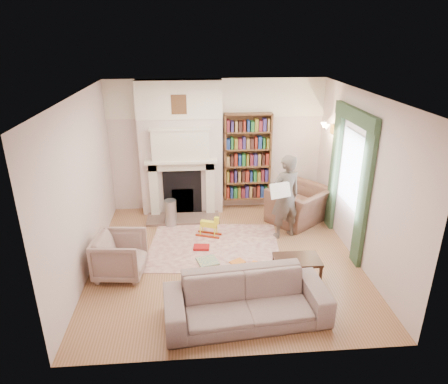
{
  "coord_description": "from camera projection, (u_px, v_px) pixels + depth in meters",
  "views": [
    {
      "loc": [
        -0.5,
        -5.97,
        3.69
      ],
      "look_at": [
        0.0,
        0.25,
        1.15
      ],
      "focal_mm": 32.0,
      "sensor_mm": 36.0,
      "label": 1
    }
  ],
  "objects": [
    {
      "name": "ceiling",
      "position": [
        225.0,
        95.0,
        5.89
      ],
      "size": [
        4.5,
        4.5,
        0.0
      ],
      "primitive_type": "plane",
      "rotation": [
        3.14,
        0.0,
        0.0
      ],
      "color": "white",
      "rests_on": "wall_back"
    },
    {
      "name": "curtain_left",
      "position": [
        364.0,
        198.0,
        6.38
      ],
      "size": [
        0.07,
        0.32,
        2.4
      ],
      "primitive_type": "cube",
      "color": "#2F4930",
      "rests_on": "floor"
    },
    {
      "name": "armchair_reading",
      "position": [
        299.0,
        205.0,
        8.16
      ],
      "size": [
        1.49,
        1.47,
        0.73
      ],
      "primitive_type": "imported",
      "rotation": [
        0.0,
        0.0,
        3.81
      ],
      "color": "#4A2D27",
      "rests_on": "floor"
    },
    {
      "name": "wall_right",
      "position": [
        361.0,
        180.0,
        6.58
      ],
      "size": [
        0.0,
        4.5,
        4.5
      ],
      "primitive_type": "plane",
      "rotation": [
        1.57,
        0.0,
        -1.57
      ],
      "color": "beige",
      "rests_on": "floor"
    },
    {
      "name": "wall_back",
      "position": [
        217.0,
        146.0,
        8.49
      ],
      "size": [
        4.5,
        0.0,
        4.5
      ],
      "primitive_type": "plane",
      "rotation": [
        1.57,
        0.0,
        0.0
      ],
      "color": "beige",
      "rests_on": "floor"
    },
    {
      "name": "armchair_left",
      "position": [
        120.0,
        255.0,
        6.37
      ],
      "size": [
        0.84,
        0.82,
        0.7
      ],
      "primitive_type": "imported",
      "rotation": [
        0.0,
        0.0,
        1.47
      ],
      "color": "#A09584",
      "rests_on": "floor"
    },
    {
      "name": "comic_annuals",
      "position": [
        241.0,
        267.0,
        6.67
      ],
      "size": [
        0.82,
        0.61,
        0.02
      ],
      "color": "red",
      "rests_on": "rug"
    },
    {
      "name": "coffee_table",
      "position": [
        296.0,
        271.0,
        6.18
      ],
      "size": [
        0.71,
        0.46,
        0.45
      ],
      "primitive_type": null,
      "rotation": [
        0.0,
        0.0,
        -0.01
      ],
      "color": "black",
      "rests_on": "floor"
    },
    {
      "name": "wall_left",
      "position": [
        82.0,
        188.0,
        6.25
      ],
      "size": [
        0.0,
        4.5,
        4.5
      ],
      "primitive_type": "plane",
      "rotation": [
        1.57,
        0.0,
        1.57
      ],
      "color": "beige",
      "rests_on": "floor"
    },
    {
      "name": "paraffin_heater",
      "position": [
        171.0,
        213.0,
        8.03
      ],
      "size": [
        0.27,
        0.27,
        0.55
      ],
      "primitive_type": "cylinder",
      "rotation": [
        0.0,
        0.0,
        -0.14
      ],
      "color": "#9DA0A4",
      "rests_on": "floor"
    },
    {
      "name": "wall_sconce",
      "position": [
        323.0,
        129.0,
        7.76
      ],
      "size": [
        0.2,
        0.24,
        0.24
      ],
      "primitive_type": null,
      "color": "gold",
      "rests_on": "wall_right"
    },
    {
      "name": "floor",
      "position": [
        225.0,
        258.0,
        6.94
      ],
      "size": [
        4.5,
        4.5,
        0.0
      ],
      "primitive_type": "plane",
      "color": "brown",
      "rests_on": "ground"
    },
    {
      "name": "pelmet",
      "position": [
        355.0,
        116.0,
        6.58
      ],
      "size": [
        0.09,
        1.7,
        0.24
      ],
      "primitive_type": "cube",
      "color": "#2F4930",
      "rests_on": "wall_right"
    },
    {
      "name": "curtain_right",
      "position": [
        334.0,
        170.0,
        7.67
      ],
      "size": [
        0.07,
        0.32,
        2.4
      ],
      "primitive_type": "cube",
      "color": "#2F4930",
      "rests_on": "floor"
    },
    {
      "name": "newspaper",
      "position": [
        280.0,
        190.0,
        7.12
      ],
      "size": [
        0.41,
        0.24,
        0.27
      ],
      "primitive_type": "cube",
      "rotation": [
        -0.35,
        0.0,
        0.33
      ],
      "color": "white",
      "rests_on": "man_reading"
    },
    {
      "name": "board_game",
      "position": [
        207.0,
        261.0,
        6.81
      ],
      "size": [
        0.41,
        0.41,
        0.03
      ],
      "primitive_type": "cube",
      "rotation": [
        0.0,
        0.0,
        0.27
      ],
      "color": "#E8CD51",
      "rests_on": "rug"
    },
    {
      "name": "man_reading",
      "position": [
        285.0,
        197.0,
        7.4
      ],
      "size": [
        0.69,
        0.56,
        1.63
      ],
      "primitive_type": "imported",
      "rotation": [
        0.0,
        0.0,
        3.47
      ],
      "color": "#524942",
      "rests_on": "floor"
    },
    {
      "name": "game_box_lid",
      "position": [
        201.0,
        247.0,
        7.23
      ],
      "size": [
        0.3,
        0.22,
        0.05
      ],
      "primitive_type": "cube",
      "rotation": [
        0.0,
        0.0,
        -0.1
      ],
      "color": "#9E1213",
      "rests_on": "rug"
    },
    {
      "name": "wall_front",
      "position": [
        242.0,
        257.0,
        4.34
      ],
      "size": [
        4.5,
        0.0,
        4.5
      ],
      "primitive_type": "plane",
      "rotation": [
        -1.57,
        0.0,
        0.0
      ],
      "color": "beige",
      "rests_on": "floor"
    },
    {
      "name": "fireplace",
      "position": [
        181.0,
        150.0,
        8.26
      ],
      "size": [
        1.7,
        0.58,
        2.8
      ],
      "color": "beige",
      "rests_on": "floor"
    },
    {
      "name": "bookcase",
      "position": [
        247.0,
        157.0,
        8.51
      ],
      "size": [
        1.0,
        0.24,
        1.85
      ],
      "primitive_type": "cube",
      "color": "brown",
      "rests_on": "floor"
    },
    {
      "name": "sofa",
      "position": [
        246.0,
        300.0,
        5.37
      ],
      "size": [
        2.27,
        1.06,
        0.64
      ],
      "primitive_type": "imported",
      "rotation": [
        0.0,
        0.0,
        0.09
      ],
      "color": "gray",
      "rests_on": "floor"
    },
    {
      "name": "rocking_horse",
      "position": [
        209.0,
        226.0,
        7.63
      ],
      "size": [
        0.51,
        0.34,
        0.42
      ],
      "primitive_type": null,
      "rotation": [
        0.0,
        0.0,
        -0.36
      ],
      "color": "#FFF72A",
      "rests_on": "rug"
    },
    {
      "name": "rug",
      "position": [
        214.0,
        246.0,
        7.32
      ],
      "size": [
        2.51,
        2.03,
        0.01
      ],
      "primitive_type": "cube",
      "rotation": [
        0.0,
        0.0,
        -0.1
      ],
      "color": "beige",
      "rests_on": "floor"
    },
    {
      "name": "window",
      "position": [
        351.0,
        169.0,
        6.93
      ],
      "size": [
        0.02,
        0.9,
        1.3
      ],
      "primitive_type": "cube",
      "color": "silver",
      "rests_on": "wall_right"
    }
  ]
}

